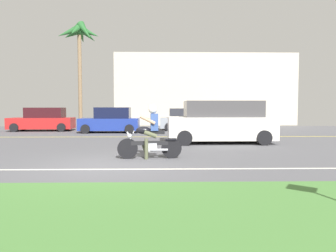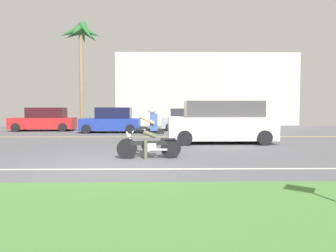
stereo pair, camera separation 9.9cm
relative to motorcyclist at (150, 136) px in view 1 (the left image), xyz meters
The scene contains 11 objects.
ground 2.17m from the motorcyclist, 121.53° to the left, with size 56.00×30.00×0.04m, color #545459.
grass_median 5.51m from the motorcyclist, 101.26° to the right, with size 56.00×3.80×0.06m, color #477A38.
lane_line_near 2.17m from the motorcyclist, 121.36° to the right, with size 50.40×0.12×0.01m, color silver.
lane_line_far 7.45m from the motorcyclist, 98.27° to the left, with size 50.40×0.12×0.01m, color yellow.
motorcyclist is the anchor object (origin of this frame).
suv_nearby 5.33m from the motorcyclist, 54.85° to the left, with size 4.90×2.22×1.90m.
parked_car_0 14.08m from the motorcyclist, 122.78° to the left, with size 4.25×1.98×1.57m.
parked_car_1 10.73m from the motorcyclist, 105.32° to the left, with size 3.72×1.85×1.59m.
parked_car_2 12.56m from the motorcyclist, 79.22° to the left, with size 4.23×1.94×1.51m.
palm_tree_0 17.38m from the motorcyclist, 111.14° to the left, with size 3.40×3.37×8.11m.
building_far 20.35m from the motorcyclist, 77.67° to the left, with size 15.96×4.00×6.29m, color beige.
Camera 1 is at (1.39, -8.88, 1.64)m, focal length 34.56 mm.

